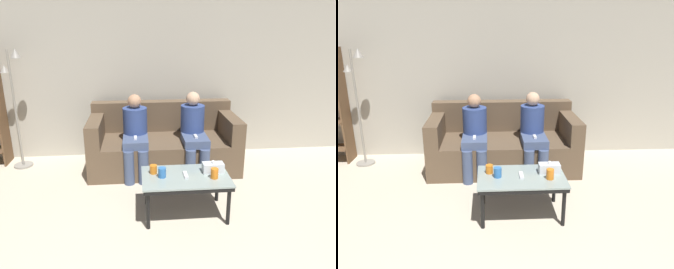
% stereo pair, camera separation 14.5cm
% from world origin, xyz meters
% --- Properties ---
extents(wall_back, '(12.00, 0.06, 2.60)m').
position_xyz_m(wall_back, '(0.00, 4.08, 1.30)').
color(wall_back, '#B7B2A3').
rests_on(wall_back, ground_plane).
extents(couch, '(2.01, 0.96, 0.88)m').
position_xyz_m(couch, '(0.00, 3.53, 0.32)').
color(couch, brown).
rests_on(couch, ground_plane).
extents(coffee_table, '(0.90, 0.58, 0.44)m').
position_xyz_m(coffee_table, '(0.12, 2.23, 0.40)').
color(coffee_table, '#8C9E99').
rests_on(coffee_table, ground_plane).
extents(cup_near_left, '(0.08, 0.08, 0.10)m').
position_xyz_m(cup_near_left, '(-0.12, 2.22, 0.49)').
color(cup_near_left, '#3372BF').
rests_on(cup_near_left, coffee_table).
extents(cup_near_right, '(0.08, 0.08, 0.09)m').
position_xyz_m(cup_near_right, '(-0.20, 2.32, 0.49)').
color(cup_near_right, orange).
rests_on(cup_near_right, coffee_table).
extents(cup_far_center, '(0.08, 0.08, 0.11)m').
position_xyz_m(cup_far_center, '(0.40, 2.15, 0.50)').
color(cup_far_center, orange).
rests_on(cup_far_center, coffee_table).
extents(tissue_box, '(0.22, 0.12, 0.13)m').
position_xyz_m(tissue_box, '(0.42, 2.30, 0.49)').
color(tissue_box, silver).
rests_on(tissue_box, coffee_table).
extents(game_remote, '(0.04, 0.15, 0.02)m').
position_xyz_m(game_remote, '(0.12, 2.23, 0.45)').
color(game_remote, white).
rests_on(game_remote, coffee_table).
extents(standing_lamp, '(0.31, 0.26, 1.64)m').
position_xyz_m(standing_lamp, '(-1.98, 3.71, 1.00)').
color(standing_lamp, gray).
rests_on(standing_lamp, ground_plane).
extents(seated_person_left_end, '(0.32, 0.66, 1.07)m').
position_xyz_m(seated_person_left_end, '(-0.39, 3.30, 0.57)').
color(seated_person_left_end, '#47567A').
rests_on(seated_person_left_end, ground_plane).
extents(seated_person_mid_left, '(0.32, 0.68, 1.08)m').
position_xyz_m(seated_person_mid_left, '(0.39, 3.29, 0.58)').
color(seated_person_mid_left, '#47567A').
rests_on(seated_person_mid_left, ground_plane).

